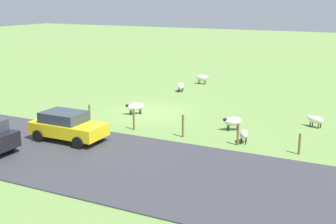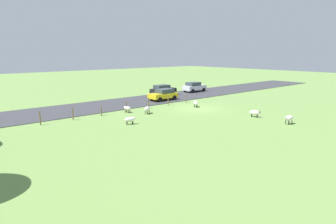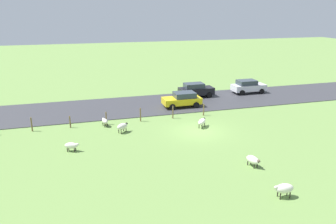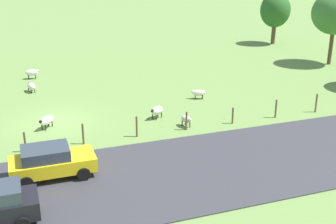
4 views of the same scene
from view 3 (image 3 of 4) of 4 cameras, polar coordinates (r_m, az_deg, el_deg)
name	(u,v)px [view 3 (image 3 of 4)]	position (r m, az deg, el deg)	size (l,w,h in m)	color
ground_plane	(199,131)	(28.69, 5.35, -3.35)	(160.00, 160.00, 0.00)	#6B8E47
road_strip	(169,103)	(36.89, 0.23, 1.52)	(8.00, 80.00, 0.06)	#38383D
sheep_0	(71,146)	(25.55, -16.32, -5.58)	(0.79, 1.14, 0.69)	silver
sheep_1	(284,188)	(19.96, 19.41, -12.34)	(0.63, 1.19, 0.84)	silver
sheep_2	(202,122)	(29.53, 5.89, -1.67)	(1.22, 1.17, 0.78)	white
sheep_3	(105,121)	(30.15, -10.85, -1.57)	(1.05, 0.64, 0.72)	beige
sheep_4	(122,126)	(28.39, -7.88, -2.49)	(1.04, 1.17, 0.83)	silver
sheep_5	(253,160)	(23.01, 14.45, -8.00)	(1.22, 0.79, 0.74)	silver
fence_post_0	(204,110)	(32.77, 6.17, 0.38)	(0.12, 0.12, 1.18)	brown
fence_post_1	(173,112)	(31.74, 0.85, -0.02)	(0.12, 0.12, 1.25)	brown
fence_post_2	(140,115)	(31.00, -4.78, -0.48)	(0.12, 0.12, 1.29)	brown
fence_post_3	(106,118)	(30.60, -10.61, -1.07)	(0.12, 0.12, 1.18)	brown
fence_post_4	(70,122)	(30.52, -16.54, -1.65)	(0.12, 0.12, 1.08)	brown
fence_post_5	(32,124)	(30.73, -22.47, -1.99)	(0.12, 0.12, 1.25)	brown
car_0	(248,86)	(42.37, 13.65, 4.34)	(2.02, 4.13, 1.63)	silver
car_2	(182,99)	(35.42, 2.50, 2.23)	(2.09, 4.06, 1.55)	yellow
car_3	(196,90)	(39.47, 4.80, 3.85)	(1.93, 4.11, 1.66)	black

